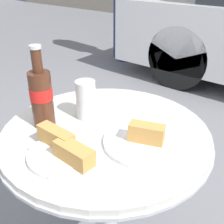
{
  "coord_description": "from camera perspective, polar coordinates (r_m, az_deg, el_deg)",
  "views": [
    {
      "loc": [
        0.49,
        -0.58,
        1.17
      ],
      "look_at": [
        0.0,
        0.03,
        0.76
      ],
      "focal_mm": 45.0,
      "sensor_mm": 36.0,
      "label": 1
    }
  ],
  "objects": [
    {
      "name": "lunch_plate_far",
      "position": [
        0.77,
        -9.58,
        -7.58
      ],
      "size": [
        0.21,
        0.2,
        0.06
      ],
      "color": "white",
      "rests_on": "bistro_table"
    },
    {
      "name": "lunch_plate_near",
      "position": [
        0.82,
        7.15,
        -5.63
      ],
      "size": [
        0.26,
        0.26,
        0.07
      ],
      "color": "white",
      "rests_on": "bistro_table"
    },
    {
      "name": "bistro_table",
      "position": [
        1.01,
        -1.2,
        -13.29
      ],
      "size": [
        0.67,
        0.67,
        0.71
      ],
      "color": "#B7B7BC",
      "rests_on": "ground_plane"
    },
    {
      "name": "drinking_glass",
      "position": [
        0.94,
        -5.31,
        2.22
      ],
      "size": [
        0.07,
        0.07,
        0.13
      ],
      "color": "#C68923",
      "rests_on": "bistro_table"
    },
    {
      "name": "cola_bottle_left",
      "position": [
        0.9,
        -14.16,
        3.25
      ],
      "size": [
        0.07,
        0.07,
        0.26
      ],
      "color": "#4C2819",
      "rests_on": "bistro_table"
    }
  ]
}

